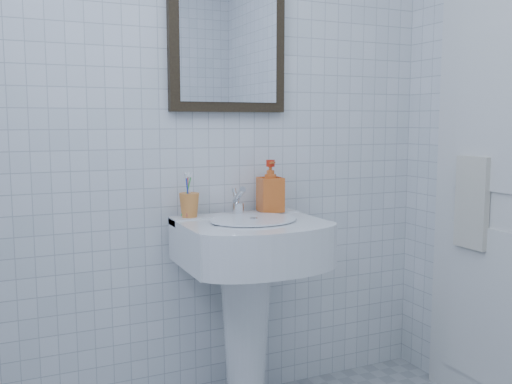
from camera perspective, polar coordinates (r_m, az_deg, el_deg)
name	(u,v)px	position (r m, az deg, el deg)	size (l,w,h in m)	color
wall_back	(192,109)	(2.34, -6.38, 8.22)	(2.20, 0.02, 2.50)	silver
washbasin	(248,285)	(2.28, -0.81, -9.28)	(0.54, 0.40, 0.83)	white
faucet	(238,203)	(2.30, -1.82, -1.12)	(0.05, 0.10, 0.12)	silver
toothbrush_cup	(189,205)	(2.26, -6.69, -1.31)	(0.08, 0.08, 0.10)	orange
soap_dispenser	(270,186)	(2.37, 1.45, 0.57)	(0.10, 0.10, 0.21)	#B93512
wall_mirror	(228,35)	(2.39, -2.82, 15.43)	(0.50, 0.04, 0.62)	black
towel_ring	(478,159)	(2.50, 21.28, 3.12)	(0.18, 0.18, 0.01)	silver
hand_towel	(472,203)	(2.51, 20.78, -0.99)	(0.03, 0.16, 0.38)	beige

